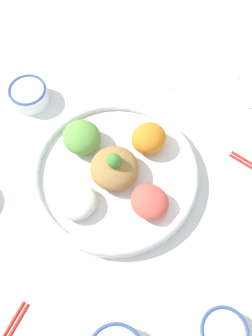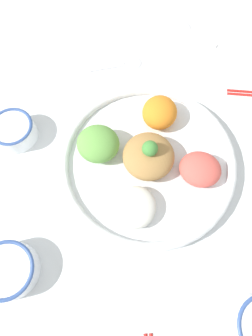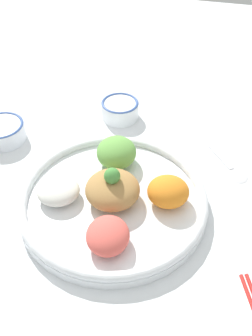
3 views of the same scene
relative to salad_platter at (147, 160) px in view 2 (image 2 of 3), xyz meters
The scene contains 6 objects.
ground_plane 0.04m from the salad_platter, 110.59° to the left, with size 2.40×2.40×0.00m, color white.
salad_platter is the anchor object (origin of this frame).
sauce_bowl_dark 0.35m from the salad_platter, 65.49° to the left, with size 0.11×0.11×0.05m.
rice_bowl_plain 0.31m from the salad_platter, 11.76° to the left, with size 0.10×0.10×0.05m.
serving_spoon_main 0.42m from the salad_platter, 83.16° to the right, with size 0.14×0.06×0.01m.
serving_spoon_extra 0.29m from the salad_platter, 54.63° to the right, with size 0.13×0.11×0.01m.
Camera 2 is at (-0.05, 0.20, 0.59)m, focal length 30.00 mm.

